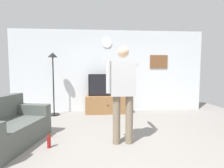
% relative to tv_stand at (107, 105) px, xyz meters
% --- Properties ---
extents(ground_plane, '(8.40, 8.40, 0.00)m').
position_rel_tv_stand_xyz_m(ground_plane, '(0.06, -2.60, -0.28)').
color(ground_plane, gray).
extents(back_wall, '(6.40, 0.10, 2.70)m').
position_rel_tv_stand_xyz_m(back_wall, '(0.06, 0.35, 1.07)').
color(back_wall, silver).
rests_on(back_wall, ground_plane).
extents(tv_stand, '(1.39, 0.47, 0.56)m').
position_rel_tv_stand_xyz_m(tv_stand, '(0.00, 0.00, 0.00)').
color(tv_stand, olive).
rests_on(tv_stand, ground_plane).
extents(television, '(1.21, 0.07, 0.70)m').
position_rel_tv_stand_xyz_m(television, '(0.00, 0.05, 0.63)').
color(television, black).
rests_on(television, tv_stand).
extents(wall_clock, '(0.32, 0.03, 0.32)m').
position_rel_tv_stand_xyz_m(wall_clock, '(0.00, 0.29, 2.00)').
color(wall_clock, white).
extents(framed_picture, '(0.60, 0.04, 0.45)m').
position_rel_tv_stand_xyz_m(framed_picture, '(1.76, 0.30, 1.39)').
color(framed_picture, brown).
extents(floor_lamp, '(0.32, 0.32, 1.91)m').
position_rel_tv_stand_xyz_m(floor_lamp, '(-1.65, -0.13, 1.09)').
color(floor_lamp, black).
rests_on(floor_lamp, ground_plane).
extents(person_standing_nearer_lamp, '(0.62, 0.78, 1.80)m').
position_rel_tv_stand_xyz_m(person_standing_nearer_lamp, '(0.18, -2.28, 0.75)').
color(person_standing_nearer_lamp, '#7A6B56').
rests_on(person_standing_nearer_lamp, ground_plane).
extents(side_couch, '(1.15, 1.62, 0.87)m').
position_rel_tv_stand_xyz_m(side_couch, '(-1.95, -2.24, 0.04)').
color(side_couch, '#4C514C').
rests_on(side_couch, ground_plane).
extents(beverage_bottle, '(0.07, 0.07, 0.29)m').
position_rel_tv_stand_xyz_m(beverage_bottle, '(-1.15, -2.38, -0.16)').
color(beverage_bottle, maroon).
rests_on(beverage_bottle, ground_plane).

